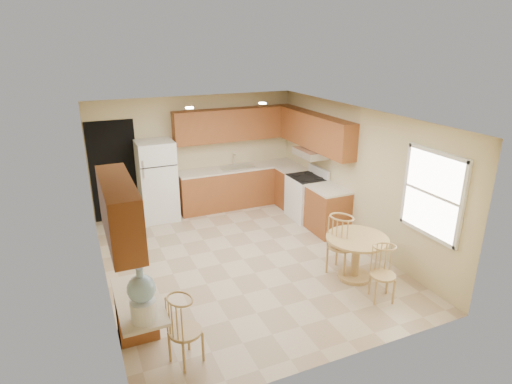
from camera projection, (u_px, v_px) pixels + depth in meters
name	position (u px, v px, depth m)	size (l,w,h in m)	color
floor	(243.00, 259.00, 7.45)	(5.50, 5.50, 0.00)	#C2AD8C
ceiling	(242.00, 116.00, 6.60)	(4.50, 5.50, 0.02)	white
wall_back	(196.00, 153.00, 9.39)	(4.50, 0.02, 2.50)	#CDC08A
wall_front	(337.00, 270.00, 4.65)	(4.50, 0.02, 2.50)	#CDC08A
wall_left	(98.00, 213.00, 6.17)	(0.02, 5.50, 2.50)	#CDC08A
wall_right	(356.00, 175.00, 7.87)	(0.02, 5.50, 2.50)	#CDC08A
doorway	(114.00, 171.00, 8.79)	(0.90, 0.02, 2.10)	black
base_cab_back	(238.00, 187.00, 9.74)	(2.75, 0.60, 0.87)	#945025
counter_back	(238.00, 168.00, 9.59)	(2.75, 0.63, 0.04)	beige
base_cab_right_a	(292.00, 189.00, 9.63)	(0.60, 0.59, 0.87)	#945025
counter_right_a	(293.00, 169.00, 9.48)	(0.63, 0.59, 0.04)	beige
base_cab_right_b	(328.00, 211.00, 8.38)	(0.60, 0.80, 0.87)	#945025
counter_right_b	(329.00, 189.00, 8.23)	(0.63, 0.80, 0.04)	beige
upper_cab_back	(235.00, 124.00, 9.38)	(2.75, 0.33, 0.70)	#945025
upper_cab_right	(315.00, 132.00, 8.65)	(0.33, 2.42, 0.70)	#945025
upper_cab_left	(120.00, 211.00, 4.65)	(0.33, 1.40, 0.70)	#945025
sink	(237.00, 167.00, 9.57)	(0.78, 0.44, 0.01)	silver
range_hood	(312.00, 153.00, 8.74)	(0.50, 0.76, 0.14)	silver
desk_pedestal	(136.00, 311.00, 5.43)	(0.48, 0.42, 0.72)	#945025
desk_top	(138.00, 301.00, 4.97)	(0.50, 1.20, 0.04)	beige
window	(433.00, 194.00, 6.19)	(0.06, 1.12, 1.30)	white
can_light_a	(190.00, 108.00, 7.45)	(0.14, 0.14, 0.02)	white
can_light_b	(263.00, 103.00, 7.98)	(0.14, 0.14, 0.02)	white
refrigerator	(157.00, 181.00, 8.87)	(0.74, 0.72, 1.68)	white
stove	(306.00, 197.00, 9.03)	(0.65, 0.76, 1.09)	white
dining_table	(356.00, 252.00, 6.71)	(0.97, 0.97, 0.72)	tan
chair_table_a	(345.00, 241.00, 6.76)	(0.44, 0.57, 1.00)	tan
chair_table_b	(387.00, 271.00, 6.07)	(0.37, 0.41, 0.84)	tan
chair_desk	(187.00, 327.00, 4.85)	(0.39, 0.50, 0.88)	tan
water_crock	(142.00, 297.00, 4.51)	(0.30, 0.30, 0.62)	white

